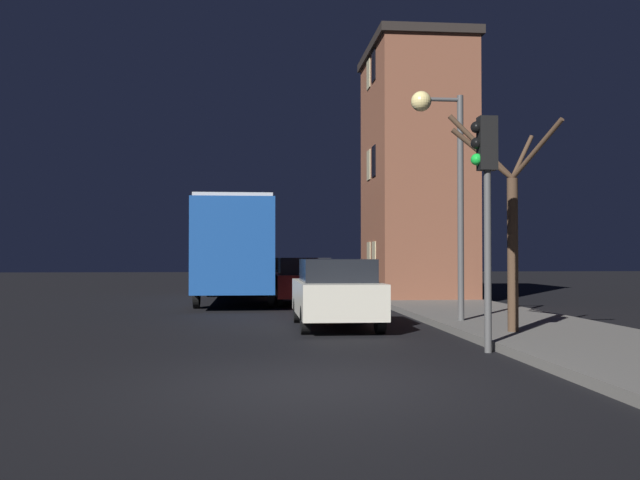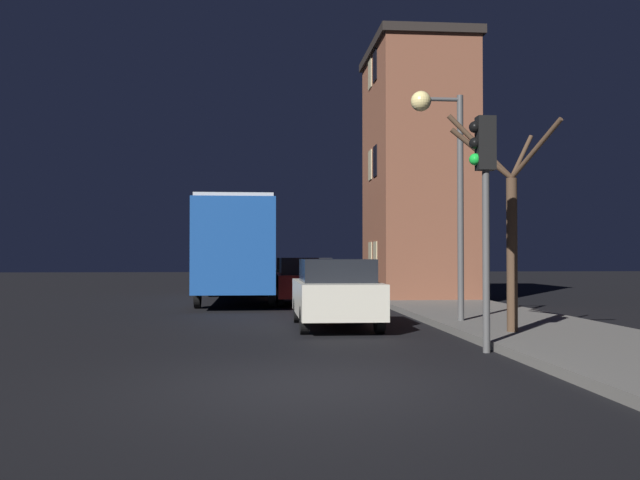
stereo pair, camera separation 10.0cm
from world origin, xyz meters
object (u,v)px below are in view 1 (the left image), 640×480
at_px(car_near_lane, 336,292).
at_px(car_far_lane, 293,274).
at_px(car_mid_lane, 303,280).
at_px(bus, 236,243).
at_px(traffic_light, 485,182).
at_px(streetlamp, 441,153).
at_px(bare_tree, 509,225).

relative_size(car_near_lane, car_far_lane, 0.98).
distance_m(car_near_lane, car_mid_lane, 7.68).
height_order(bus, car_far_lane, bus).
xyz_separation_m(traffic_light, bus, (-4.46, 13.44, -0.79)).
relative_size(bus, car_mid_lane, 2.34).
relative_size(streetlamp, car_far_lane, 1.28).
distance_m(bus, car_far_lane, 7.65).
bearing_deg(car_near_lane, traffic_light, -64.47).
height_order(traffic_light, car_near_lane, traffic_light).
bearing_deg(streetlamp, car_mid_lane, 108.27).
height_order(bus, car_mid_lane, bus).
distance_m(traffic_light, car_mid_lane, 12.30).
bearing_deg(streetlamp, bare_tree, -73.99).
bearing_deg(bare_tree, bus, 115.15).
xyz_separation_m(car_near_lane, car_far_lane, (-0.09, 16.36, -0.00)).
bearing_deg(car_far_lane, bare_tree, -80.53).
distance_m(streetlamp, car_near_lane, 3.93).
bearing_deg(bus, streetlamp, -62.69).
bearing_deg(car_far_lane, car_near_lane, -89.70).
xyz_separation_m(streetlamp, bus, (-4.81, 9.32, -1.87)).
height_order(car_near_lane, car_far_lane, car_near_lane).
bearing_deg(bus, car_mid_lane, -34.15).
bearing_deg(bus, car_far_lane, 71.85).
xyz_separation_m(bus, car_far_lane, (2.35, 7.17, -1.26)).
bearing_deg(car_near_lane, car_mid_lane, 91.49).
bearing_deg(bus, traffic_light, -71.63).
distance_m(bare_tree, bus, 12.94).
xyz_separation_m(streetlamp, car_far_lane, (-2.46, 16.48, -3.13)).
relative_size(traffic_light, car_mid_lane, 0.98).
distance_m(bus, car_near_lane, 9.59).
distance_m(traffic_light, bus, 14.18).
bearing_deg(bare_tree, streetlamp, 106.01).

